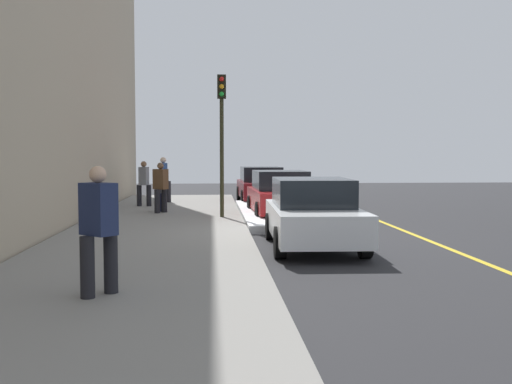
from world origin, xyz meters
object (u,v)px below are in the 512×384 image
at_px(parked_car_maroon, 261,185).
at_px(pedestrian_blue_coat, 163,178).
at_px(parked_car_white, 313,213).
at_px(pedestrian_grey_coat, 144,182).
at_px(pedestrian_navy_coat, 99,227).
at_px(pedestrian_brown_coat, 161,186).
at_px(parked_car_red, 281,194).
at_px(traffic_light_pole, 222,121).
at_px(rolling_suitcase, 162,202).

distance_m(parked_car_maroon, pedestrian_blue_coat, 4.16).
relative_size(parked_car_white, pedestrian_grey_coat, 2.66).
relative_size(pedestrian_blue_coat, pedestrian_navy_coat, 1.02).
bearing_deg(pedestrian_navy_coat, pedestrian_blue_coat, -178.59).
height_order(pedestrian_brown_coat, pedestrian_navy_coat, pedestrian_navy_coat).
relative_size(pedestrian_navy_coat, pedestrian_grey_coat, 1.06).
relative_size(parked_car_red, pedestrian_brown_coat, 2.65).
bearing_deg(parked_car_white, parked_car_red, 179.99).
height_order(parked_car_red, traffic_light_pole, traffic_light_pole).
relative_size(pedestrian_brown_coat, traffic_light_pole, 0.38).
distance_m(pedestrian_blue_coat, pedestrian_navy_coat, 15.84).
bearing_deg(pedestrian_navy_coat, parked_car_white, 142.69).
distance_m(pedestrian_navy_coat, rolling_suitcase, 12.06).
bearing_deg(pedestrian_grey_coat, traffic_light_pole, 34.74).
relative_size(pedestrian_navy_coat, rolling_suitcase, 1.81).
relative_size(parked_car_white, pedestrian_brown_coat, 2.69).
relative_size(parked_car_maroon, pedestrian_navy_coat, 2.54).
height_order(pedestrian_blue_coat, pedestrian_brown_coat, pedestrian_blue_coat).
xyz_separation_m(parked_car_maroon, pedestrian_brown_coat, (5.49, -3.72, 0.26)).
relative_size(parked_car_red, pedestrian_blue_coat, 2.42).
height_order(traffic_light_pole, rolling_suitcase, traffic_light_pole).
bearing_deg(traffic_light_pole, parked_car_white, 19.97).
relative_size(parked_car_red, parked_car_white, 0.99).
bearing_deg(rolling_suitcase, pedestrian_blue_coat, -176.50).
bearing_deg(traffic_light_pole, pedestrian_navy_coat, -10.20).
distance_m(pedestrian_brown_coat, pedestrian_navy_coat, 11.54).
distance_m(parked_car_white, pedestrian_brown_coat, 7.71).
bearing_deg(parked_car_maroon, pedestrian_brown_coat, -34.13).
relative_size(pedestrian_brown_coat, pedestrian_grey_coat, 0.99).
distance_m(parked_car_red, pedestrian_brown_coat, 3.89).
bearing_deg(pedestrian_blue_coat, traffic_light_pole, 21.03).
height_order(parked_car_maroon, pedestrian_navy_coat, pedestrian_navy_coat).
bearing_deg(pedestrian_blue_coat, pedestrian_navy_coat, 1.41).
height_order(pedestrian_blue_coat, pedestrian_navy_coat, pedestrian_blue_coat).
distance_m(parked_car_white, pedestrian_navy_coat, 6.14).
relative_size(pedestrian_blue_coat, pedestrian_grey_coat, 1.08).
bearing_deg(pedestrian_brown_coat, parked_car_white, 30.03).
bearing_deg(pedestrian_brown_coat, parked_car_red, 83.19).
height_order(parked_car_maroon, parked_car_white, same).
bearing_deg(parked_car_red, pedestrian_blue_coat, -139.21).
xyz_separation_m(parked_car_maroon, traffic_light_pole, (6.94, -1.76, 2.28)).
relative_size(pedestrian_grey_coat, rolling_suitcase, 1.70).
distance_m(parked_car_maroon, parked_car_white, 12.16).
relative_size(parked_car_white, rolling_suitcase, 4.53).
bearing_deg(parked_car_white, pedestrian_navy_coat, -37.31).
distance_m(parked_car_red, parked_car_white, 6.21).
bearing_deg(pedestrian_navy_coat, traffic_light_pole, 169.80).
bearing_deg(parked_car_maroon, pedestrian_blue_coat, -73.29).
height_order(parked_car_maroon, traffic_light_pole, traffic_light_pole).
xyz_separation_m(parked_car_red, pedestrian_brown_coat, (-0.46, -3.86, 0.26)).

